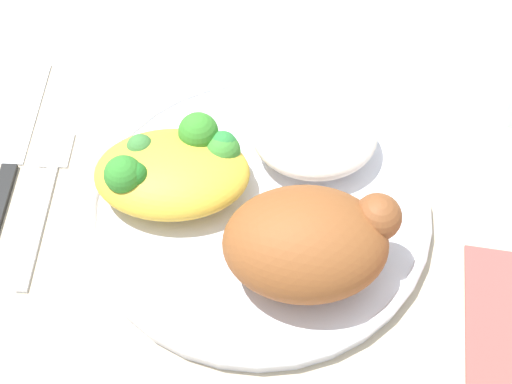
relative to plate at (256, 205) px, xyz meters
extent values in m
plane|color=#BEAD91|center=(0.00, 0.00, -0.01)|extent=(2.00, 2.00, 0.00)
cylinder|color=white|center=(0.00, 0.00, 0.00)|extent=(0.25, 0.25, 0.01)
torus|color=white|center=(0.00, 0.00, 0.00)|extent=(0.25, 0.25, 0.01)
ellipsoid|color=brown|center=(0.03, -0.06, 0.04)|extent=(0.11, 0.08, 0.06)
sphere|color=brown|center=(0.08, -0.04, 0.05)|extent=(0.03, 0.03, 0.03)
ellipsoid|color=white|center=(0.04, 0.05, 0.02)|extent=(0.09, 0.08, 0.03)
ellipsoid|color=gold|center=(-0.06, 0.01, 0.02)|extent=(0.11, 0.08, 0.03)
sphere|color=#409135|center=(-0.03, 0.03, 0.03)|extent=(0.03, 0.03, 0.03)
sphere|color=#3E7E3A|center=(-0.09, 0.03, 0.03)|extent=(0.02, 0.02, 0.02)
sphere|color=#2E873A|center=(-0.03, 0.03, 0.03)|extent=(0.02, 0.02, 0.02)
sphere|color=#398C2C|center=(-0.04, 0.04, 0.04)|extent=(0.03, 0.03, 0.03)
sphere|color=#267627|center=(-0.09, 0.00, 0.04)|extent=(0.02, 0.02, 0.02)
sphere|color=#32842C|center=(-0.09, 0.00, 0.04)|extent=(0.03, 0.03, 0.03)
cube|color=silver|center=(-0.16, -0.01, 0.00)|extent=(0.01, 0.11, 0.01)
cube|color=silver|center=(-0.16, 0.06, -0.01)|extent=(0.02, 0.03, 0.00)
cube|color=silver|center=(-0.19, 0.10, -0.01)|extent=(0.02, 0.11, 0.00)
camera|label=1|loc=(0.00, -0.28, 0.41)|focal=47.60mm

